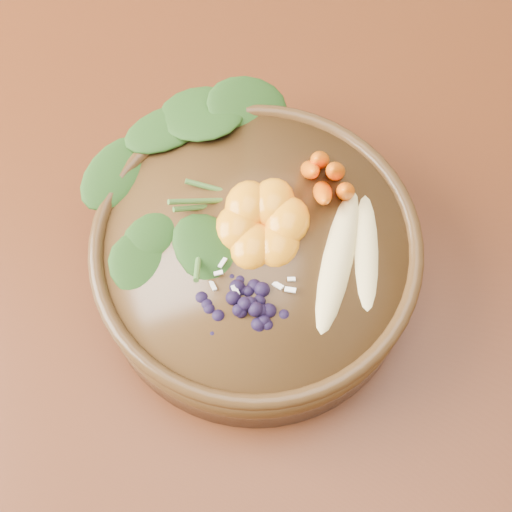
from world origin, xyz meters
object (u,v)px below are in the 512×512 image
Objects in this scene: dining_table at (482,303)px; stoneware_bowl at (256,261)px; blueberry_pile at (245,298)px; banana_halves at (354,248)px; kale_heap at (219,162)px; mandarin_cluster at (262,216)px; carrot_cluster at (333,152)px.

stoneware_bowl reaches higher than dining_table.
banana_halves is at bearing 42.98° from blueberry_pile.
kale_heap reaches higher than dining_table.
dining_table is 12.76× the size of blueberry_pile.
dining_table is 18.59× the size of mandarin_cluster.
blueberry_pile reaches higher than banana_halves.
blueberry_pile is at bearing -141.51° from banana_halves.
blueberry_pile is (0.01, -0.07, 0.00)m from mandarin_cluster.
stoneware_bowl is 1.75× the size of banana_halves.
banana_halves is (0.12, -0.04, -0.01)m from kale_heap.
mandarin_cluster is 0.07m from blueberry_pile.
mandarin_cluster reaches higher than dining_table.
carrot_cluster is at bearing 54.68° from mandarin_cluster.
banana_halves is (0.08, 0.01, 0.05)m from stoneware_bowl.
stoneware_bowl is 3.15× the size of mandarin_cluster.
dining_table is at bearing 14.20° from mandarin_cluster.
carrot_cluster is 0.87× the size of mandarin_cluster.
blueberry_pile is (0.05, -0.11, -0.00)m from kale_heap.
stoneware_bowl is at bearing -48.64° from kale_heap.
kale_heap is 0.12m from blueberry_pile.
kale_heap is 1.15× the size of banana_halves.
stoneware_bowl is 0.08m from blueberry_pile.
banana_halves is at bearing -156.37° from dining_table.
blueberry_pile is at bearing -84.77° from mandarin_cluster.
banana_halves is 1.23× the size of blueberry_pile.
blueberry_pile is (-0.04, -0.13, -0.02)m from carrot_cluster.
carrot_cluster is at bearing 74.94° from blueberry_pile.
kale_heap is (-0.27, -0.02, 0.19)m from dining_table.
dining_table is at bearing 4.32° from kale_heap.
stoneware_bowl is 3.62× the size of carrot_cluster.
blueberry_pile reaches higher than dining_table.
kale_heap reaches higher than mandarin_cluster.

